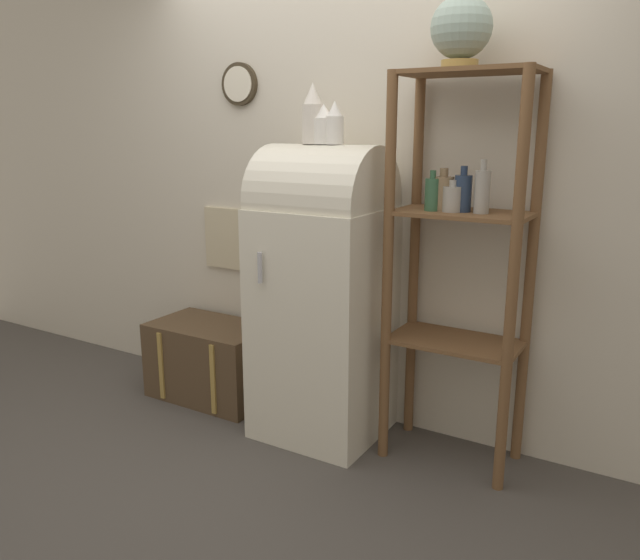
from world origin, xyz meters
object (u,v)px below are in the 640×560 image
at_px(suitcase_trunk, 212,361).
at_px(vase_left, 313,116).
at_px(vase_right, 335,124).
at_px(vase_center, 324,125).
at_px(refrigerator, 323,288).
at_px(globe, 461,29).

xyz_separation_m(suitcase_trunk, vase_left, (0.75, -0.03, 1.45)).
bearing_deg(vase_right, vase_center, 173.95).
distance_m(refrigerator, globe, 1.40).
xyz_separation_m(suitcase_trunk, globe, (1.47, 0.05, 1.81)).
bearing_deg(suitcase_trunk, refrigerator, -2.23).
bearing_deg(vase_center, suitcase_trunk, 178.12).
bearing_deg(globe, vase_left, -174.03).
bearing_deg(suitcase_trunk, globe, 1.80).
distance_m(vase_center, vase_right, 0.07).
distance_m(refrigerator, vase_left, 0.88).
relative_size(globe, vase_center, 1.60).
bearing_deg(vase_left, globe, 5.97).
height_order(vase_left, vase_right, vase_left).
distance_m(vase_left, vase_center, 0.08).
bearing_deg(suitcase_trunk, vase_right, -2.19).
height_order(globe, vase_center, globe).
distance_m(refrigerator, vase_center, 0.83).
height_order(suitcase_trunk, vase_center, vase_center).
relative_size(vase_left, vase_right, 1.44).
bearing_deg(refrigerator, vase_left, 177.15).
height_order(suitcase_trunk, vase_right, vase_right).
relative_size(suitcase_trunk, vase_center, 3.82).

